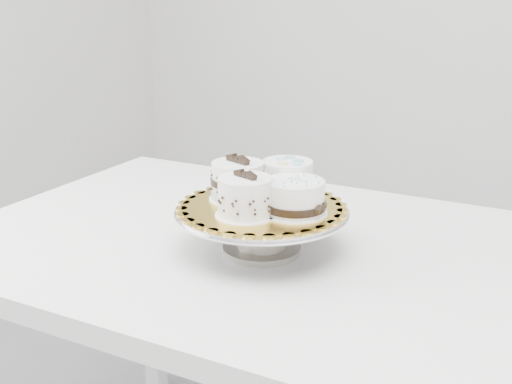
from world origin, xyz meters
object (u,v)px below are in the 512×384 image
Objects in this scene: cake_dots at (287,179)px; cake_ribbon at (295,198)px; cake_stand at (262,222)px; cake_board at (262,207)px; cake_swirl at (245,198)px; cake_banded at (238,182)px; table at (266,274)px.

cake_ribbon is (0.06, -0.07, -0.01)m from cake_dots.
cake_stand is 1.09× the size of cake_board.
cake_board is (0.00, -0.00, 0.03)m from cake_stand.
cake_dots is 0.10m from cake_ribbon.
cake_swirl is (0.01, -0.06, 0.07)m from cake_stand.
cake_banded reaches higher than cake_board.
cake_dots is at bearing 99.82° from cake_swirl.
cake_swirl is at bearing -85.04° from cake_board.
table is at bearing 114.35° from cake_stand.
cake_ribbon is at bearing -69.41° from cake_dots.
cake_stand reaches higher than table.
cake_dots reaches higher than cake_stand.
cake_stand is 0.10m from cake_dots.
cake_dots is 0.98× the size of cake_ribbon.
table is 0.23m from cake_swirl.
cake_board is 2.40× the size of cake_dots.
cake_stand is 2.62× the size of cake_dots.
cake_banded is 0.13m from cake_ribbon.
table is 11.72× the size of cake_swirl.
cake_swirl is at bearing -82.71° from table.
cake_swirl is 0.14m from cake_dots.
cake_swirl is 0.09m from cake_ribbon.
cake_banded is at bearing 172.48° from cake_board.
cake_dots is (0.00, 0.14, 0.00)m from cake_swirl.
cake_banded is (-0.04, -0.04, 0.20)m from table.
cake_banded is 0.94× the size of cake_ribbon.
cake_swirl is (0.03, -0.11, 0.20)m from table.
table is at bearing 142.98° from cake_ribbon.
table is 0.14m from cake_stand.
cake_stand is 0.09m from cake_banded.
cake_dots is at bearing 82.96° from cake_board.
cake_banded is (-0.06, 0.01, 0.07)m from cake_stand.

